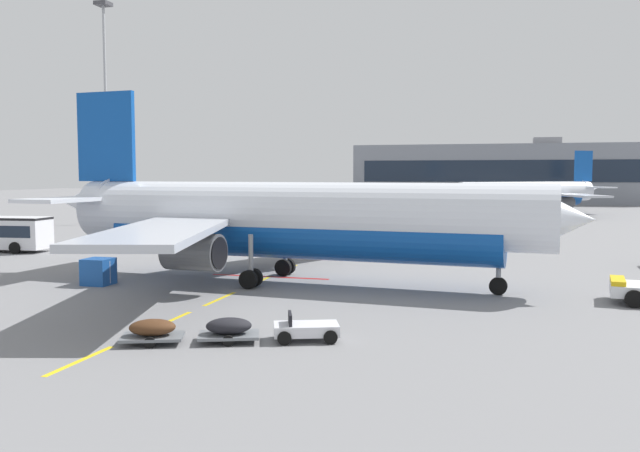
{
  "coord_description": "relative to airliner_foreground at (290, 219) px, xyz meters",
  "views": [
    {
      "loc": [
        32.58,
        -18.45,
        6.74
      ],
      "look_at": [
        19.79,
        27.84,
        2.92
      ],
      "focal_mm": 37.28,
      "sensor_mm": 36.0,
      "label": 1
    }
  ],
  "objects": [
    {
      "name": "ground",
      "position": [
        20.03,
        19.77,
        -3.95
      ],
      "size": [
        400.0,
        400.0,
        0.0
      ],
      "primitive_type": "plane",
      "color": "slate"
    },
    {
      "name": "apron_light_mast_near",
      "position": [
        -37.82,
        38.47,
        13.68
      ],
      "size": [
        1.8,
        1.8,
        28.86
      ],
      "color": "slate",
      "rests_on": "ground"
    },
    {
      "name": "apron_paint_markings",
      "position": [
        -1.97,
        16.59,
        -3.95
      ],
      "size": [
        8.0,
        95.54,
        0.01
      ],
      "color": "yellow",
      "rests_on": "ground"
    },
    {
      "name": "airliner_foreground",
      "position": [
        0.0,
        0.0,
        0.0
      ],
      "size": [
        34.81,
        34.53,
        12.2
      ],
      "color": "silver",
      "rests_on": "ground"
    },
    {
      "name": "terminal_satellite",
      "position": [
        12.08,
        120.27,
        2.66
      ],
      "size": [
        65.81,
        18.31,
        14.77
      ],
      "color": "gray",
      "rests_on": "ground"
    },
    {
      "name": "uld_cargo_container",
      "position": [
        -10.93,
        -3.88,
        -3.15
      ],
      "size": [
        1.62,
        1.57,
        1.6
      ],
      "color": "#194C9E",
      "rests_on": "ground"
    },
    {
      "name": "baggage_train",
      "position": [
        2.18,
        -14.48,
        -3.42
      ],
      "size": [
        8.56,
        4.42,
        1.14
      ],
      "color": "silver",
      "rests_on": "ground"
    },
    {
      "name": "airliner_mid_left",
      "position": [
        16.7,
        75.66,
        -0.52
      ],
      "size": [
        26.79,
        24.71,
        10.59
      ],
      "color": "silver",
      "rests_on": "ground"
    }
  ]
}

